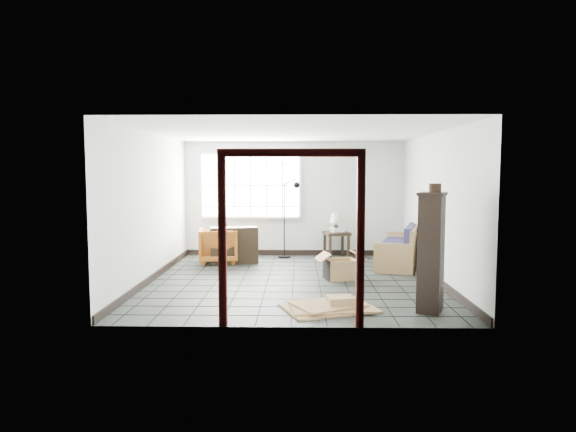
{
  "coord_description": "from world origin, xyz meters",
  "views": [
    {
      "loc": [
        0.09,
        -8.95,
        1.93
      ],
      "look_at": [
        -0.1,
        0.3,
        1.12
      ],
      "focal_mm": 32.0,
      "sensor_mm": 36.0,
      "label": 1
    }
  ],
  "objects_px": {
    "tall_shelf": "(431,251)",
    "armchair": "(218,244)",
    "futon_sofa": "(402,251)",
    "side_table": "(336,236)"
  },
  "relations": [
    {
      "from": "futon_sofa",
      "to": "tall_shelf",
      "type": "relative_size",
      "value": 1.25
    },
    {
      "from": "futon_sofa",
      "to": "tall_shelf",
      "type": "xyz_separation_m",
      "value": [
        -0.31,
        -3.45,
        0.53
      ]
    },
    {
      "from": "armchair",
      "to": "side_table",
      "type": "distance_m",
      "value": 2.63
    },
    {
      "from": "futon_sofa",
      "to": "tall_shelf",
      "type": "height_order",
      "value": "tall_shelf"
    },
    {
      "from": "futon_sofa",
      "to": "side_table",
      "type": "xyz_separation_m",
      "value": [
        -1.27,
        0.94,
        0.17
      ]
    },
    {
      "from": "armchair",
      "to": "side_table",
      "type": "relative_size",
      "value": 1.28
    },
    {
      "from": "futon_sofa",
      "to": "side_table",
      "type": "height_order",
      "value": "futon_sofa"
    },
    {
      "from": "side_table",
      "to": "tall_shelf",
      "type": "distance_m",
      "value": 4.5
    },
    {
      "from": "tall_shelf",
      "to": "armchair",
      "type": "bearing_deg",
      "value": 157.29
    },
    {
      "from": "armchair",
      "to": "side_table",
      "type": "bearing_deg",
      "value": -173.44
    }
  ]
}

